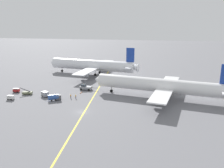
# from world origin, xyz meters

# --- Properties ---
(ground_plane) EXTENTS (600.00, 600.00, 0.00)m
(ground_plane) POSITION_xyz_m (0.00, 0.00, 0.00)
(ground_plane) COLOR slate
(taxiway_stripe) EXTENTS (9.24, 119.72, 0.01)m
(taxiway_stripe) POSITION_xyz_m (0.09, 10.00, 0.00)
(taxiway_stripe) COLOR yellow
(taxiway_stripe) RESTS_ON ground
(airliner_at_gate_left) EXTENTS (54.47, 46.43, 15.94)m
(airliner_at_gate_left) POSITION_xyz_m (-11.65, 57.62, 5.22)
(airliner_at_gate_left) COLOR white
(airliner_at_gate_left) RESTS_ON ground
(airliner_being_pushed) EXTENTS (56.57, 40.36, 15.14)m
(airliner_being_pushed) POSITION_xyz_m (26.28, 20.58, 5.11)
(airliner_being_pushed) COLOR white
(airliner_being_pushed) RESTS_ON ground
(pushback_tug) EXTENTS (8.41, 3.40, 2.83)m
(pushback_tug) POSITION_xyz_m (-6.46, 26.22, 1.19)
(pushback_tug) COLOR gray
(pushback_tug) RESTS_ON ground
(gse_baggage_cart_near_cluster) EXTENTS (2.82, 1.74, 1.71)m
(gse_baggage_cart_near_cluster) POSITION_xyz_m (-34.94, 17.10, 0.86)
(gse_baggage_cart_near_cluster) COLOR red
(gse_baggage_cart_near_cluster) RESTS_ON ground
(gse_fuel_bowser_stubby) EXTENTS (5.18, 4.09, 2.40)m
(gse_fuel_bowser_stubby) POSITION_xyz_m (-14.03, 9.77, 1.33)
(gse_fuel_bowser_stubby) COLOR #2D5199
(gse_fuel_bowser_stubby) RESTS_ON ground
(gse_container_dolly_flat) EXTENTS (3.88, 3.61, 2.15)m
(gse_container_dolly_flat) POSITION_xyz_m (-19.83, 13.47, 1.17)
(gse_container_dolly_flat) COLOR slate
(gse_container_dolly_flat) RESTS_ON ground
(gse_baggage_cart_trailing) EXTENTS (2.82, 1.74, 1.71)m
(gse_baggage_cart_trailing) POSITION_xyz_m (-31.53, 7.58, 0.86)
(gse_baggage_cart_trailing) COLOR silver
(gse_baggage_cart_trailing) RESTS_ON ground
(gse_belt_loader_portside) EXTENTS (5.06, 2.47, 3.02)m
(gse_belt_loader_portside) POSITION_xyz_m (-28.59, 14.94, 0.83)
(gse_belt_loader_portside) COLOR #666B4C
(gse_belt_loader_portside) RESTS_ON ground
(ground_crew_wing_walker_right) EXTENTS (0.36, 0.36, 1.65)m
(ground_crew_wing_walker_right) POSITION_xyz_m (-6.82, 13.70, 0.86)
(ground_crew_wing_walker_right) COLOR #2D3351
(ground_crew_wing_walker_right) RESTS_ON ground
(ground_crew_marshaller_foreground) EXTENTS (0.44, 0.39, 1.68)m
(ground_crew_marshaller_foreground) POSITION_xyz_m (-8.86, 13.51, 0.88)
(ground_crew_marshaller_foreground) COLOR #2D3351
(ground_crew_marshaller_foreground) RESTS_ON ground
(traffic_cone_wingtip_starboard) EXTENTS (0.44, 0.44, 0.60)m
(traffic_cone_wingtip_starboard) POSITION_xyz_m (-7.00, 20.22, 0.28)
(traffic_cone_wingtip_starboard) COLOR orange
(traffic_cone_wingtip_starboard) RESTS_ON ground
(traffic_cone_wingtip_port) EXTENTS (0.44, 0.44, 0.60)m
(traffic_cone_wingtip_port) POSITION_xyz_m (-6.81, 21.50, 0.28)
(traffic_cone_wingtip_port) COLOR orange
(traffic_cone_wingtip_port) RESTS_ON ground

